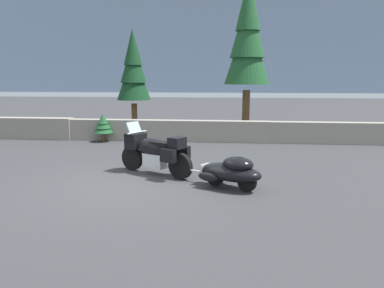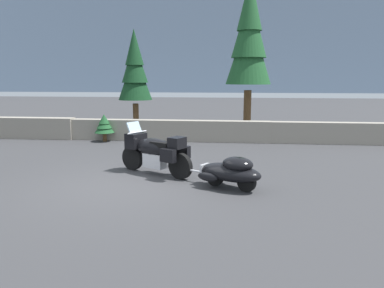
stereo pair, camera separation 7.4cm
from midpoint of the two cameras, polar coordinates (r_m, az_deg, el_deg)
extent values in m
plane|color=#38383A|center=(9.12, -9.91, -5.97)|extent=(80.00, 80.00, 0.00)
cube|color=gray|center=(14.98, -3.32, 2.08)|extent=(8.00, 0.49, 0.84)
cube|color=gray|center=(15.77, 26.71, 1.40)|extent=(8.00, 0.47, 0.83)
cube|color=#7F93AD|center=(104.76, 5.15, 13.04)|extent=(240.00, 80.00, 16.00)
cylinder|color=black|center=(10.35, -8.89, -2.12)|extent=(0.64, 0.44, 0.66)
cylinder|color=black|center=(9.30, -1.57, -3.40)|extent=(0.64, 0.44, 0.66)
cube|color=silver|center=(9.76, -5.21, -2.48)|extent=(0.74, 0.68, 0.36)
ellipsoid|color=black|center=(9.76, -5.68, -0.52)|extent=(1.26, 0.97, 0.48)
cube|color=black|center=(10.16, -8.36, 0.53)|extent=(0.57, 0.63, 0.40)
cube|color=#9EB7C6|center=(10.14, -8.61, 2.39)|extent=(0.38, 0.48, 0.34)
cube|color=black|center=(9.55, -4.34, -0.12)|extent=(0.66, 0.59, 0.16)
cube|color=black|center=(9.24, -2.08, 0.19)|extent=(0.47, 0.51, 0.28)
cube|color=black|center=(9.09, -3.47, -1.78)|extent=(0.43, 0.33, 0.32)
cube|color=black|center=(9.56, -1.21, -1.18)|extent=(0.43, 0.33, 0.32)
cylinder|color=silver|center=(10.09, -8.18, 1.79)|extent=(0.37, 0.63, 0.04)
cylinder|color=silver|center=(10.27, -8.72, -0.80)|extent=(0.26, 0.18, 0.54)
cylinder|color=black|center=(8.77, 3.77, -4.99)|extent=(0.43, 0.30, 0.44)
cylinder|color=black|center=(8.38, 8.60, -5.79)|extent=(0.43, 0.30, 0.44)
ellipsoid|color=black|center=(8.53, 6.15, -4.35)|extent=(1.64, 1.32, 0.40)
ellipsoid|color=black|center=(8.39, 7.25, -3.06)|extent=(0.90, 0.84, 0.32)
cube|color=silver|center=(8.89, 2.15, -3.83)|extent=(0.21, 0.31, 0.24)
ellipsoid|color=black|center=(8.49, 2.64, -5.06)|extent=(0.52, 0.37, 0.20)
ellipsoid|color=black|center=(9.02, 4.85, -4.18)|extent=(0.52, 0.37, 0.20)
cylinder|color=silver|center=(9.13, 0.09, -4.04)|extent=(0.64, 0.38, 0.05)
cylinder|color=brown|center=(16.76, 8.57, 4.78)|extent=(0.33, 0.33, 1.97)
cone|color=#1E5128|center=(16.74, 8.82, 14.35)|extent=(1.96, 1.96, 3.11)
cone|color=#1E5128|center=(16.84, 8.91, 17.52)|extent=(1.52, 1.52, 2.72)
cone|color=#1E5128|center=(16.99, 9.00, 20.65)|extent=(1.08, 1.08, 2.33)
cylinder|color=brown|center=(17.33, -8.44, 3.92)|extent=(0.26, 0.26, 1.34)
cone|color=#143D1E|center=(17.23, -8.61, 10.23)|extent=(1.52, 1.52, 2.12)
cone|color=#143D1E|center=(17.25, -8.66, 12.35)|extent=(1.18, 1.18, 1.85)
cone|color=#143D1E|center=(17.29, -8.72, 14.46)|extent=(0.84, 0.84, 1.59)
cylinder|color=brown|center=(15.24, -13.06, 0.98)|extent=(0.15, 0.15, 0.31)
cone|color=#1E5128|center=(15.17, -13.12, 2.64)|extent=(0.78, 0.78, 0.50)
cone|color=#1E5128|center=(15.16, -13.15, 3.20)|extent=(0.61, 0.61, 0.43)
cone|color=#1E5128|center=(15.14, -13.17, 3.76)|extent=(0.43, 0.43, 0.37)
camera|label=1|loc=(0.04, -89.77, 0.04)|focal=34.88mm
camera|label=2|loc=(0.04, 90.23, -0.04)|focal=34.88mm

